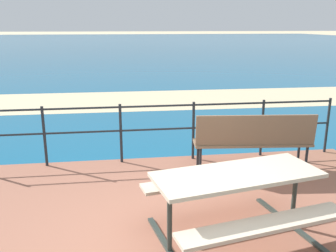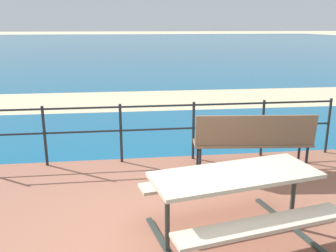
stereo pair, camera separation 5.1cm
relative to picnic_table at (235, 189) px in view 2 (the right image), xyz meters
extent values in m
plane|color=beige|center=(-0.54, -0.08, -0.63)|extent=(240.00, 240.00, 0.00)
cube|color=#935B47|center=(-0.54, -0.08, -0.60)|extent=(6.40, 5.20, 0.06)
cube|color=#145B84|center=(-0.54, 39.92, -0.62)|extent=(90.00, 90.00, 0.01)
cube|color=beige|center=(-0.54, 7.66, -0.62)|extent=(54.02, 3.41, 0.01)
cube|color=#BCAD93|center=(0.00, 0.00, 0.16)|extent=(1.78, 0.97, 0.04)
cube|color=#BCAD93|center=(0.11, -0.51, -0.11)|extent=(1.70, 0.59, 0.04)
cube|color=#BCAD93|center=(-0.11, 0.51, -0.11)|extent=(1.70, 0.59, 0.04)
cylinder|color=#2D3833|center=(-0.70, -0.15, -0.21)|extent=(0.06, 0.06, 0.72)
cube|color=#2D3833|center=(-0.70, -0.15, -0.55)|extent=(0.32, 1.29, 0.03)
cylinder|color=#2D3833|center=(0.70, 0.15, -0.21)|extent=(0.06, 0.06, 0.72)
cube|color=#2D3833|center=(0.70, 0.15, -0.55)|extent=(0.32, 1.29, 0.03)
cube|color=#7A6047|center=(0.83, 1.78, -0.12)|extent=(1.79, 0.57, 0.04)
cube|color=#7A6047|center=(0.81, 1.60, 0.12)|extent=(1.75, 0.24, 0.46)
cylinder|color=#1E2328|center=(1.64, 1.85, -0.35)|extent=(0.04, 0.04, 0.44)
cylinder|color=#1E2328|center=(1.61, 1.56, -0.35)|extent=(0.04, 0.04, 0.44)
cylinder|color=#1E2328|center=(0.05, 2.01, -0.35)|extent=(0.04, 0.04, 0.44)
cylinder|color=#1E2328|center=(0.02, 1.71, -0.35)|extent=(0.04, 0.04, 0.44)
cylinder|color=#1E2328|center=(-2.31, 2.40, -0.08)|extent=(0.04, 0.04, 0.96)
cylinder|color=#1E2328|center=(-1.13, 2.40, -0.08)|extent=(0.04, 0.04, 0.96)
cylinder|color=#1E2328|center=(0.05, 2.40, -0.08)|extent=(0.04, 0.04, 0.96)
cylinder|color=#1E2328|center=(1.23, 2.40, -0.08)|extent=(0.04, 0.04, 0.96)
cylinder|color=#1E2328|center=(2.41, 2.40, -0.08)|extent=(0.04, 0.04, 0.96)
cylinder|color=#1E2328|center=(-0.54, 2.40, 0.35)|extent=(5.90, 0.03, 0.03)
cylinder|color=#1E2328|center=(-0.54, 2.40, -0.04)|extent=(5.90, 0.03, 0.03)
camera|label=1|loc=(-1.15, -3.25, 1.60)|focal=39.18mm
camera|label=2|loc=(-1.10, -3.26, 1.60)|focal=39.18mm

